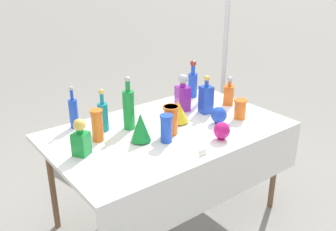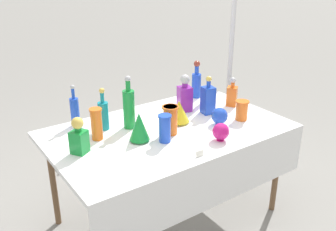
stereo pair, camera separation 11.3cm
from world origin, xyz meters
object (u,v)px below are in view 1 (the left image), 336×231
object	(u,v)px
square_decanter_1	(183,95)
cardboard_box_behind_left	(93,145)
tall_bottle_2	(74,112)
round_bowl_1	(222,131)
tall_bottle_0	(193,82)
fluted_vase_1	(141,127)
square_decanter_0	(81,139)
tall_bottle_3	(103,115)
square_decanter_2	(229,94)
slender_vase_2	(171,119)
fluted_vase_0	(178,111)
square_decanter_3	(206,98)
slender_vase_3	(240,108)
slender_vase_0	(166,128)
canopy_pole	(225,60)
slender_vase_1	(97,124)
round_bowl_0	(219,115)
tall_bottle_1	(129,108)

from	to	relation	value
square_decanter_1	cardboard_box_behind_left	size ratio (longest dim) A/B	0.63
tall_bottle_2	round_bowl_1	size ratio (longest dim) A/B	2.54
tall_bottle_0	fluted_vase_1	xyz separation A→B (m)	(-0.84, -0.45, -0.03)
square_decanter_0	fluted_vase_1	size ratio (longest dim) A/B	1.18
tall_bottle_3	cardboard_box_behind_left	world-z (taller)	tall_bottle_3
square_decanter_2	fluted_vase_1	xyz separation A→B (m)	(-0.95, -0.12, 0.01)
slender_vase_2	fluted_vase_0	distance (m)	0.20
square_decanter_0	slender_vase_2	bearing A→B (deg)	-8.91
round_bowl_1	cardboard_box_behind_left	bearing A→B (deg)	98.03
slender_vase_2	square_decanter_3	bearing A→B (deg)	16.63
square_decanter_0	round_bowl_1	xyz separation A→B (m)	(0.83, -0.37, -0.04)
slender_vase_3	slender_vase_0	bearing A→B (deg)	177.56
square_decanter_2	canopy_pole	distance (m)	0.69
tall_bottle_3	slender_vase_1	xyz separation A→B (m)	(-0.11, -0.12, 0.00)
round_bowl_1	square_decanter_1	bearing A→B (deg)	77.40
slender_vase_1	slender_vase_3	distance (m)	1.07
slender_vase_1	round_bowl_0	size ratio (longest dim) A/B	1.72
tall_bottle_3	fluted_vase_0	world-z (taller)	tall_bottle_3
square_decanter_0	slender_vase_2	xyz separation A→B (m)	(0.62, -0.10, -0.00)
tall_bottle_0	cardboard_box_behind_left	world-z (taller)	tall_bottle_0
tall_bottle_2	tall_bottle_3	distance (m)	0.22
tall_bottle_3	square_decanter_0	xyz separation A→B (m)	(-0.28, -0.23, -0.01)
tall_bottle_1	slender_vase_3	world-z (taller)	tall_bottle_1
tall_bottle_2	round_bowl_0	size ratio (longest dim) A/B	2.43
tall_bottle_1	slender_vase_0	distance (m)	0.34
square_decanter_1	round_bowl_1	world-z (taller)	square_decanter_1
tall_bottle_2	slender_vase_1	bearing A→B (deg)	-83.53
square_decanter_0	tall_bottle_0	bearing A→B (deg)	16.97
fluted_vase_1	round_bowl_1	size ratio (longest dim) A/B	1.66
round_bowl_0	square_decanter_2	bearing A→B (deg)	33.78
square_decanter_1	slender_vase_3	bearing A→B (deg)	-58.71
tall_bottle_1	slender_vase_2	xyz separation A→B (m)	(0.18, -0.25, -0.04)
slender_vase_1	tall_bottle_3	bearing A→B (deg)	48.01
round_bowl_1	round_bowl_0	bearing A→B (deg)	49.67
slender_vase_0	fluted_vase_0	xyz separation A→B (m)	(0.26, 0.20, -0.01)
square_decanter_0	slender_vase_3	bearing A→B (deg)	-9.75
square_decanter_2	fluted_vase_0	world-z (taller)	square_decanter_2
square_decanter_2	round_bowl_1	xyz separation A→B (m)	(-0.51, -0.43, -0.03)
slender_vase_1	round_bowl_1	world-z (taller)	slender_vase_1
round_bowl_1	square_decanter_2	bearing A→B (deg)	39.94
fluted_vase_0	square_decanter_0	bearing A→B (deg)	-178.61
fluted_vase_0	cardboard_box_behind_left	xyz separation A→B (m)	(-0.16, 1.14, -0.69)
tall_bottle_1	tall_bottle_2	xyz separation A→B (m)	(-0.30, 0.25, -0.04)
fluted_vase_0	cardboard_box_behind_left	world-z (taller)	fluted_vase_0
square_decanter_1	round_bowl_0	distance (m)	0.37
square_decanter_1	slender_vase_2	world-z (taller)	square_decanter_1
square_decanter_3	slender_vase_1	distance (m)	0.90
square_decanter_2	slender_vase_2	world-z (taller)	square_decanter_2
round_bowl_1	tall_bottle_2	bearing A→B (deg)	131.75
square_decanter_1	cardboard_box_behind_left	bearing A→B (deg)	109.28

